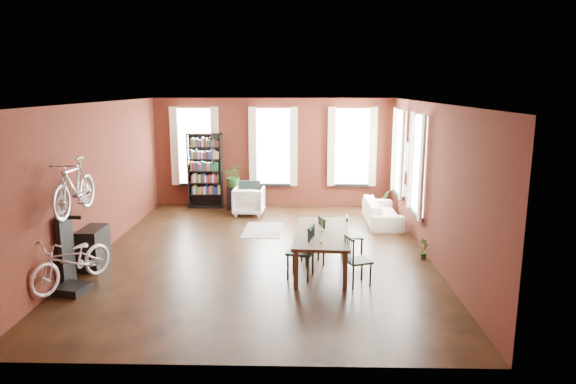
{
  "coord_description": "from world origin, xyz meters",
  "views": [
    {
      "loc": [
        0.8,
        -10.5,
        3.53
      ],
      "look_at": [
        0.53,
        0.6,
        1.23
      ],
      "focal_mm": 32.0,
      "sensor_mm": 36.0,
      "label": 1
    }
  ],
  "objects_px": {
    "white_armchair": "(249,200)",
    "bicycle_floor": "(70,238)",
    "dining_chair_a": "(301,251)",
    "bike_trainer": "(72,289)",
    "console_table": "(94,248)",
    "plant_stand": "(233,198)",
    "dining_chair_c": "(358,260)",
    "dining_table": "(322,251)",
    "dining_chair_d": "(354,236)",
    "dining_chair_b": "(312,241)",
    "bookshelf": "(205,171)",
    "cream_sofa": "(382,208)"
  },
  "relations": [
    {
      "from": "white_armchair",
      "to": "cream_sofa",
      "type": "bearing_deg",
      "value": 169.01
    },
    {
      "from": "dining_chair_d",
      "to": "plant_stand",
      "type": "relative_size",
      "value": 1.28
    },
    {
      "from": "bookshelf",
      "to": "plant_stand",
      "type": "bearing_deg",
      "value": -15.05
    },
    {
      "from": "plant_stand",
      "to": "dining_chair_a",
      "type": "bearing_deg",
      "value": -70.18
    },
    {
      "from": "dining_table",
      "to": "dining_chair_d",
      "type": "xyz_separation_m",
      "value": [
        0.72,
        0.9,
        0.04
      ]
    },
    {
      "from": "bookshelf",
      "to": "cream_sofa",
      "type": "bearing_deg",
      "value": -18.95
    },
    {
      "from": "bike_trainer",
      "to": "plant_stand",
      "type": "height_order",
      "value": "plant_stand"
    },
    {
      "from": "dining_chair_c",
      "to": "bicycle_floor",
      "type": "distance_m",
      "value": 5.02
    },
    {
      "from": "dining_chair_a",
      "to": "bike_trainer",
      "type": "height_order",
      "value": "dining_chair_a"
    },
    {
      "from": "dining_chair_b",
      "to": "console_table",
      "type": "bearing_deg",
      "value": -101.11
    },
    {
      "from": "dining_chair_b",
      "to": "cream_sofa",
      "type": "distance_m",
      "value": 3.72
    },
    {
      "from": "dining_table",
      "to": "console_table",
      "type": "relative_size",
      "value": 2.82
    },
    {
      "from": "dining_chair_d",
      "to": "console_table",
      "type": "xyz_separation_m",
      "value": [
        -5.23,
        -0.87,
        -0.02
      ]
    },
    {
      "from": "white_armchair",
      "to": "console_table",
      "type": "bearing_deg",
      "value": 61.28
    },
    {
      "from": "bookshelf",
      "to": "bicycle_floor",
      "type": "distance_m",
      "value": 6.59
    },
    {
      "from": "bookshelf",
      "to": "white_armchair",
      "type": "relative_size",
      "value": 2.59
    },
    {
      "from": "bookshelf",
      "to": "plant_stand",
      "type": "xyz_separation_m",
      "value": [
        0.85,
        -0.23,
        -0.77
      ]
    },
    {
      "from": "dining_chair_b",
      "to": "dining_chair_c",
      "type": "bearing_deg",
      "value": 20.79
    },
    {
      "from": "dining_chair_c",
      "to": "dining_chair_a",
      "type": "bearing_deg",
      "value": 52.91
    },
    {
      "from": "white_armchair",
      "to": "bicycle_floor",
      "type": "height_order",
      "value": "bicycle_floor"
    },
    {
      "from": "dining_table",
      "to": "dining_chair_a",
      "type": "relative_size",
      "value": 2.21
    },
    {
      "from": "dining_chair_b",
      "to": "bicycle_floor",
      "type": "height_order",
      "value": "bicycle_floor"
    },
    {
      "from": "white_armchair",
      "to": "bike_trainer",
      "type": "relative_size",
      "value": 1.73
    },
    {
      "from": "dining_chair_d",
      "to": "bookshelf",
      "type": "distance_m",
      "value": 5.9
    },
    {
      "from": "dining_chair_b",
      "to": "bike_trainer",
      "type": "height_order",
      "value": "dining_chair_b"
    },
    {
      "from": "dining_table",
      "to": "cream_sofa",
      "type": "bearing_deg",
      "value": 67.66
    },
    {
      "from": "dining_chair_a",
      "to": "dining_chair_b",
      "type": "relative_size",
      "value": 1.07
    },
    {
      "from": "dining_chair_b",
      "to": "bookshelf",
      "type": "distance_m",
      "value": 5.8
    },
    {
      "from": "dining_chair_b",
      "to": "plant_stand",
      "type": "xyz_separation_m",
      "value": [
        -2.2,
        4.66,
        -0.15
      ]
    },
    {
      "from": "dining_chair_d",
      "to": "bicycle_floor",
      "type": "bearing_deg",
      "value": 117.47
    },
    {
      "from": "dining_chair_d",
      "to": "white_armchair",
      "type": "xyz_separation_m",
      "value": [
        -2.59,
        3.49,
        0.0
      ]
    },
    {
      "from": "bike_trainer",
      "to": "dining_chair_b",
      "type": "bearing_deg",
      "value": 21.04
    },
    {
      "from": "console_table",
      "to": "dining_chair_d",
      "type": "bearing_deg",
      "value": 9.47
    },
    {
      "from": "dining_chair_a",
      "to": "console_table",
      "type": "bearing_deg",
      "value": -81.71
    },
    {
      "from": "dining_chair_d",
      "to": "bookshelf",
      "type": "xyz_separation_m",
      "value": [
        -3.95,
        4.33,
        0.68
      ]
    },
    {
      "from": "console_table",
      "to": "plant_stand",
      "type": "relative_size",
      "value": 1.22
    },
    {
      "from": "dining_table",
      "to": "white_armchair",
      "type": "height_order",
      "value": "white_armchair"
    },
    {
      "from": "bike_trainer",
      "to": "console_table",
      "type": "xyz_separation_m",
      "value": [
        -0.13,
        1.31,
        0.33
      ]
    },
    {
      "from": "plant_stand",
      "to": "dining_chair_c",
      "type": "bearing_deg",
      "value": -62.51
    },
    {
      "from": "dining_chair_a",
      "to": "white_armchair",
      "type": "relative_size",
      "value": 1.2
    },
    {
      "from": "white_armchair",
      "to": "bicycle_floor",
      "type": "relative_size",
      "value": 0.5
    },
    {
      "from": "console_table",
      "to": "plant_stand",
      "type": "xyz_separation_m",
      "value": [
        2.13,
        4.97,
        -0.07
      ]
    },
    {
      "from": "dining_table",
      "to": "bike_trainer",
      "type": "relative_size",
      "value": 4.61
    },
    {
      "from": "bicycle_floor",
      "to": "dining_chair_c",
      "type": "bearing_deg",
      "value": 29.52
    },
    {
      "from": "dining_chair_a",
      "to": "dining_chair_c",
      "type": "relative_size",
      "value": 1.12
    },
    {
      "from": "dining_table",
      "to": "dining_chair_c",
      "type": "relative_size",
      "value": 2.48
    },
    {
      "from": "white_armchair",
      "to": "dining_chair_c",
      "type": "bearing_deg",
      "value": 118.25
    },
    {
      "from": "dining_chair_c",
      "to": "dining_chair_d",
      "type": "relative_size",
      "value": 1.08
    },
    {
      "from": "dining_chair_b",
      "to": "dining_chair_d",
      "type": "xyz_separation_m",
      "value": [
        0.9,
        0.57,
        -0.06
      ]
    },
    {
      "from": "cream_sofa",
      "to": "bike_trainer",
      "type": "distance_m",
      "value": 7.78
    }
  ]
}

